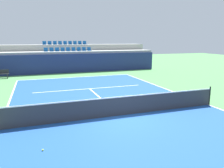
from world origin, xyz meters
The scene contains 14 objects.
ground_plane centered at (0.00, 0.00, 0.00)m, with size 80.00×80.00×0.00m, color #4C8C4C.
court_surface centered at (0.00, 0.00, 0.01)m, with size 11.00×24.00×0.01m, color #1E4C99.
baseline_far centered at (0.00, 11.95, 0.01)m, with size 11.00×0.10×0.00m, color white.
sideline_right centered at (5.45, 0.00, 0.01)m, with size 0.10×24.00×0.00m, color white.
service_line_far centered at (0.00, 6.40, 0.01)m, with size 8.26×0.10×0.00m, color white.
centre_service_line centered at (0.00, 3.20, 0.01)m, with size 0.10×6.40×0.00m, color white.
back_wall centered at (0.00, 15.27, 1.06)m, with size 20.63×0.30×2.12m, color navy.
stands_tier_lower centered at (0.00, 16.62, 1.18)m, with size 20.63×2.40×2.36m, color #9E9E99.
stands_tier_upper centered at (0.00, 19.02, 1.54)m, with size 20.63×2.40×3.08m, color #9E9E99.
seating_row_lower centered at (0.00, 16.72, 2.48)m, with size 5.49×0.44×0.44m.
seating_row_upper centered at (0.00, 19.12, 3.20)m, with size 5.49×0.44×0.44m.
tennis_net centered at (0.00, 0.00, 0.51)m, with size 11.08×0.08×1.07m.
player_bench centered at (-7.00, 13.71, 0.51)m, with size 1.50×0.40×0.85m.
tennis_ball_1 centered at (-3.80, -2.45, 0.04)m, with size 0.07×0.07×0.07m, color #CCE033.
Camera 1 is at (-3.87, -9.71, 3.71)m, focal length 35.46 mm.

